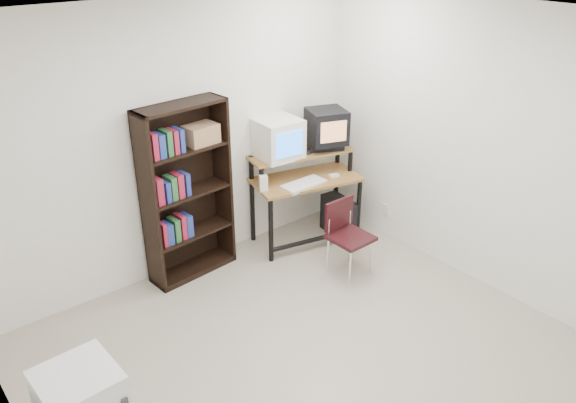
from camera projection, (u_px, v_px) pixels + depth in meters
floor at (321, 368)px, 4.40m from camera, size 4.00×4.00×0.01m
ceiling at (333, 24)px, 3.25m from camera, size 4.00×4.00×0.01m
back_wall at (180, 142)px, 5.21m from camera, size 4.00×0.01×2.60m
left_wall at (19, 346)px, 2.69m from camera, size 0.01×4.00×2.60m
right_wall at (492, 154)px, 4.96m from camera, size 0.01×4.00×2.60m
computer_desk at (305, 182)px, 5.91m from camera, size 1.22×0.80×0.98m
crt_monitor at (277, 138)px, 5.69m from camera, size 0.46×0.46×0.40m
vcr at (325, 145)px, 5.96m from camera, size 0.44×0.40×0.08m
crt_tv at (327, 126)px, 5.85m from camera, size 0.48×0.47×0.36m
cd_spindle at (306, 152)px, 5.83m from camera, size 0.14×0.14×0.05m
keyboard at (304, 185)px, 5.72m from camera, size 0.48×0.22×0.03m
mousepad at (333, 178)px, 5.90m from camera, size 0.26×0.24×0.01m
mouse at (334, 176)px, 5.91m from camera, size 0.11×0.08×0.03m
desk_speaker at (263, 184)px, 5.58m from camera, size 0.11×0.10×0.17m
pc_tower at (339, 216)px, 6.23m from camera, size 0.25×0.47×0.42m
school_chair at (346, 230)px, 5.44m from camera, size 0.38×0.38×0.75m
bookshelf at (185, 190)px, 5.26m from camera, size 0.88×0.36×1.72m
wall_outlet at (385, 209)px, 6.19m from camera, size 0.02×0.08×0.12m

